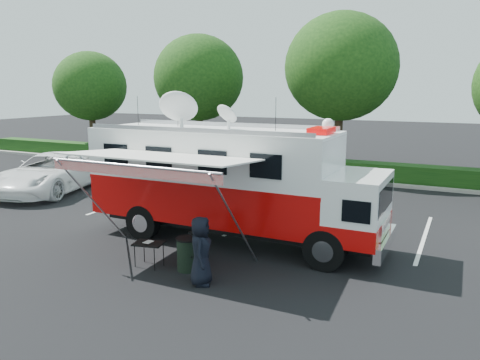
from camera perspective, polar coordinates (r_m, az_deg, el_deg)
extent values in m
plane|color=black|center=(15.16, -0.84, -7.39)|extent=(120.00, 120.00, 0.00)
cube|color=#9E998E|center=(24.41, 19.64, -0.72)|extent=(60.00, 0.35, 0.15)
cube|color=black|center=(25.22, 19.94, 0.60)|extent=(60.00, 1.20, 1.00)
cylinder|color=black|center=(35.71, -17.51, 6.10)|extent=(0.44, 0.44, 4.00)
ellipsoid|color=#14380F|center=(35.60, -17.79, 10.85)|extent=(5.12, 5.12, 4.86)
cylinder|color=black|center=(30.23, -4.96, 6.13)|extent=(0.44, 0.44, 4.40)
ellipsoid|color=#14380F|center=(30.12, -5.06, 12.31)|extent=(5.63, 5.63, 5.35)
cylinder|color=black|center=(26.73, 11.91, 5.71)|extent=(0.44, 0.44, 4.80)
ellipsoid|color=#14380F|center=(26.65, 12.22, 13.33)|extent=(6.14, 6.14, 5.84)
cube|color=silver|center=(25.19, -23.72, -0.83)|extent=(0.12, 5.50, 0.01)
cube|color=silver|center=(21.04, -13.04, -2.38)|extent=(0.12, 5.50, 0.01)
cube|color=silver|center=(17.96, 2.08, -4.42)|extent=(0.12, 5.50, 0.01)
cube|color=silver|center=(16.56, 21.53, -6.56)|extent=(0.12, 5.50, 0.01)
cube|color=black|center=(14.99, -0.84, -5.33)|extent=(8.90, 1.45, 0.31)
cylinder|color=black|center=(12.83, 10.23, -8.38)|extent=(1.14, 0.33, 1.14)
cylinder|color=black|center=(14.93, 12.65, -5.67)|extent=(1.14, 0.33, 1.14)
cylinder|color=black|center=(15.46, -11.75, -5.05)|extent=(1.14, 0.33, 1.14)
cylinder|color=black|center=(17.25, -7.13, -3.21)|extent=(1.14, 0.33, 1.14)
cube|color=silver|center=(13.61, 17.29, -7.35)|extent=(0.21, 2.59, 0.41)
cube|color=white|center=(13.46, 14.27, -3.03)|extent=(1.45, 2.59, 1.76)
cube|color=#BF0907|center=(13.62, 14.14, -5.56)|extent=(1.47, 2.61, 0.57)
cube|color=black|center=(13.28, 17.17, -2.00)|extent=(0.12, 2.29, 0.72)
cube|color=#BF0907|center=(15.12, -3.30, -2.16)|extent=(7.86, 2.59, 1.24)
cube|color=#BF0907|center=(14.99, -3.33, 0.15)|extent=(7.88, 2.61, 0.10)
cube|color=white|center=(14.86, -3.36, 3.09)|extent=(7.86, 2.59, 1.45)
cube|color=white|center=(14.77, -3.40, 6.03)|extent=(7.86, 2.59, 0.08)
cube|color=#CC0505|center=(13.39, 9.90, 5.98)|extent=(0.57, 0.98, 0.17)
sphere|color=white|center=(14.41, 10.68, 6.72)|extent=(0.35, 0.35, 0.35)
ellipsoid|color=white|center=(15.19, -7.51, 8.87)|extent=(1.24, 1.24, 0.37)
ellipsoid|color=white|center=(14.72, -1.60, 8.09)|extent=(0.72, 0.72, 0.21)
cylinder|color=black|center=(16.87, -12.35, 8.23)|extent=(0.02, 0.02, 1.03)
cylinder|color=black|center=(15.90, -7.61, 8.22)|extent=(0.02, 0.02, 1.03)
cylinder|color=black|center=(14.26, 4.38, 7.96)|extent=(0.02, 0.02, 1.03)
cube|color=silver|center=(12.82, -9.75, 2.83)|extent=(5.17, 2.48, 0.21)
cube|color=red|center=(11.89, -13.15, 1.14)|extent=(5.17, 0.04, 0.29)
cylinder|color=#B2B2B7|center=(11.86, -13.24, 1.72)|extent=(5.17, 0.07, 0.07)
cylinder|color=#B2B2B7|center=(14.52, -17.25, -2.68)|extent=(0.05, 2.67, 2.98)
cylinder|color=#B2B2B7|center=(11.89, -0.50, -5.19)|extent=(0.05, 2.67, 2.98)
imported|color=white|center=(23.94, -21.77, -1.28)|extent=(4.51, 7.03, 1.80)
imported|color=black|center=(12.03, -4.73, -12.52)|extent=(0.85, 1.00, 1.75)
cube|color=black|center=(13.10, -11.07, -7.59)|extent=(0.90, 0.72, 0.04)
cylinder|color=black|center=(13.25, -12.71, -8.95)|extent=(0.02, 0.02, 0.66)
cylinder|color=black|center=(13.55, -11.61, -8.44)|extent=(0.02, 0.02, 0.66)
cylinder|color=black|center=(12.87, -10.39, -9.47)|extent=(0.02, 0.02, 0.66)
cylinder|color=black|center=(13.18, -9.32, -8.93)|extent=(0.02, 0.02, 0.66)
cube|color=silver|center=(13.16, -11.12, -7.41)|extent=(0.21, 0.28, 0.01)
cube|color=black|center=(12.79, -6.02, -8.87)|extent=(0.53, 0.53, 0.04)
cube|color=black|center=(12.89, -5.51, -7.51)|extent=(0.45, 0.12, 0.50)
cylinder|color=black|center=(12.82, -7.14, -9.93)|extent=(0.02, 0.02, 0.45)
cylinder|color=black|center=(13.11, -6.26, -9.43)|extent=(0.02, 0.02, 0.45)
cylinder|color=black|center=(12.64, -5.73, -10.22)|extent=(0.02, 0.02, 0.45)
cylinder|color=black|center=(12.93, -4.87, -9.71)|extent=(0.02, 0.02, 0.45)
cylinder|color=black|center=(12.76, -6.43, -9.05)|extent=(0.56, 0.56, 0.86)
cylinder|color=black|center=(12.62, -6.47, -7.13)|extent=(0.60, 0.60, 0.04)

